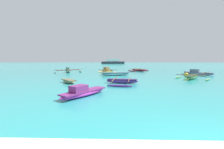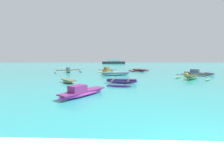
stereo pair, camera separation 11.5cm
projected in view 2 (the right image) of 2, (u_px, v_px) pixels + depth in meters
name	position (u px, v px, depth m)	size (l,w,h in m)	color
moored_boat_0	(198.00, 73.00, 21.83)	(5.10, 5.12, 0.80)	#8392B1
moored_boat_1	(122.00, 81.00, 13.93)	(3.03, 4.43, 0.46)	#5F2E8D
moored_boat_2	(139.00, 70.00, 28.75)	(4.28, 3.96, 0.44)	#9B213B
moored_boat_3	(68.00, 81.00, 14.19)	(2.00, 2.18, 0.33)	tan
moored_boat_4	(192.00, 77.00, 16.87)	(3.69, 3.58, 0.51)	#5F9C5B
moored_boat_5	(116.00, 74.00, 20.78)	(4.22, 1.72, 0.44)	#7FBED0
moored_boat_6	(82.00, 92.00, 9.01)	(2.58, 3.31, 0.70)	#C634B3
moored_boat_7	(108.00, 71.00, 25.38)	(3.56, 3.26, 0.96)	#E79F47
moored_boat_8	(68.00, 71.00, 25.59)	(4.74, 3.80, 0.89)	#73A892
mooring_buoy_2	(186.00, 75.00, 19.02)	(0.54, 0.54, 0.54)	yellow
distant_ferry	(114.00, 62.00, 81.46)	(12.36, 2.72, 2.72)	#2D333D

